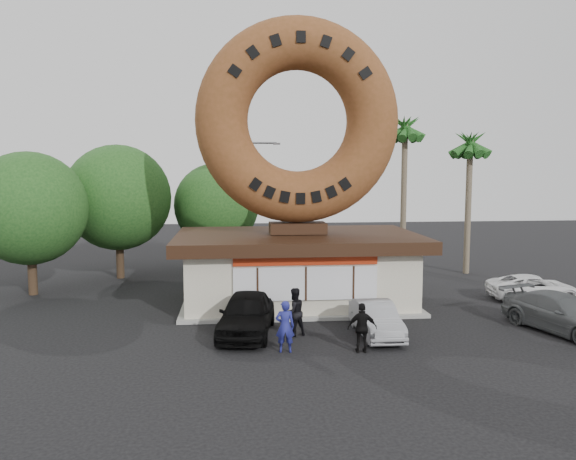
{
  "coord_description": "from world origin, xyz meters",
  "views": [
    {
      "loc": [
        -2.93,
        -19.72,
        6.29
      ],
      "look_at": [
        -0.64,
        4.0,
        3.67
      ],
      "focal_mm": 35.0,
      "sensor_mm": 36.0,
      "label": 1
    }
  ],
  "objects_px": {
    "person_center": "(294,312)",
    "person_right": "(362,328)",
    "car_silver": "(376,319)",
    "car_white": "(534,288)",
    "giant_donut": "(298,121)",
    "car_black": "(247,314)",
    "car_grey": "(563,314)",
    "street_lamp": "(251,197)",
    "donut_shop": "(297,266)",
    "person_left": "(285,326)"
  },
  "relations": [
    {
      "from": "car_black",
      "to": "car_white",
      "type": "height_order",
      "value": "car_black"
    },
    {
      "from": "car_grey",
      "to": "donut_shop",
      "type": "bearing_deg",
      "value": 131.14
    },
    {
      "from": "person_center",
      "to": "car_black",
      "type": "bearing_deg",
      "value": -34.77
    },
    {
      "from": "car_grey",
      "to": "car_white",
      "type": "bearing_deg",
      "value": 53.23
    },
    {
      "from": "person_center",
      "to": "car_grey",
      "type": "height_order",
      "value": "person_center"
    },
    {
      "from": "person_right",
      "to": "car_white",
      "type": "height_order",
      "value": "person_right"
    },
    {
      "from": "street_lamp",
      "to": "person_center",
      "type": "xyz_separation_m",
      "value": [
        1.14,
        -15.19,
        -3.57
      ]
    },
    {
      "from": "street_lamp",
      "to": "person_center",
      "type": "distance_m",
      "value": 15.65
    },
    {
      "from": "person_left",
      "to": "car_grey",
      "type": "bearing_deg",
      "value": -169.36
    },
    {
      "from": "donut_shop",
      "to": "car_silver",
      "type": "xyz_separation_m",
      "value": [
        2.38,
        -5.44,
        -1.13
      ]
    },
    {
      "from": "donut_shop",
      "to": "person_center",
      "type": "xyz_separation_m",
      "value": [
        -0.72,
        -5.18,
        -0.85
      ]
    },
    {
      "from": "person_left",
      "to": "car_white",
      "type": "relative_size",
      "value": 0.42
    },
    {
      "from": "person_center",
      "to": "car_silver",
      "type": "xyz_separation_m",
      "value": [
        3.09,
        -0.27,
        -0.28
      ]
    },
    {
      "from": "street_lamp",
      "to": "car_black",
      "type": "relative_size",
      "value": 1.7
    },
    {
      "from": "donut_shop",
      "to": "person_center",
      "type": "relative_size",
      "value": 6.11
    },
    {
      "from": "street_lamp",
      "to": "person_left",
      "type": "distance_m",
      "value": 17.42
    },
    {
      "from": "car_grey",
      "to": "car_silver",
      "type": "bearing_deg",
      "value": 159.68
    },
    {
      "from": "giant_donut",
      "to": "car_black",
      "type": "relative_size",
      "value": 1.98
    },
    {
      "from": "person_center",
      "to": "car_silver",
      "type": "distance_m",
      "value": 3.12
    },
    {
      "from": "giant_donut",
      "to": "car_grey",
      "type": "bearing_deg",
      "value": -30.67
    },
    {
      "from": "giant_donut",
      "to": "street_lamp",
      "type": "xyz_separation_m",
      "value": [
        -1.86,
        10.0,
        -3.96
      ]
    },
    {
      "from": "giant_donut",
      "to": "car_black",
      "type": "bearing_deg",
      "value": -117.38
    },
    {
      "from": "person_center",
      "to": "person_right",
      "type": "relative_size",
      "value": 1.06
    },
    {
      "from": "donut_shop",
      "to": "person_right",
      "type": "xyz_separation_m",
      "value": [
        1.4,
        -7.33,
        -0.9
      ]
    },
    {
      "from": "car_silver",
      "to": "car_white",
      "type": "relative_size",
      "value": 0.89
    },
    {
      "from": "person_center",
      "to": "car_grey",
      "type": "relative_size",
      "value": 0.37
    },
    {
      "from": "person_left",
      "to": "car_black",
      "type": "height_order",
      "value": "person_left"
    },
    {
      "from": "giant_donut",
      "to": "person_center",
      "type": "distance_m",
      "value": 9.17
    },
    {
      "from": "person_right",
      "to": "donut_shop",
      "type": "bearing_deg",
      "value": -73.53
    },
    {
      "from": "giant_donut",
      "to": "car_black",
      "type": "distance_m",
      "value": 9.37
    },
    {
      "from": "car_silver",
      "to": "car_grey",
      "type": "bearing_deg",
      "value": -2.24
    },
    {
      "from": "car_silver",
      "to": "street_lamp",
      "type": "bearing_deg",
      "value": 105.12
    },
    {
      "from": "car_grey",
      "to": "street_lamp",
      "type": "bearing_deg",
      "value": 107.93
    },
    {
      "from": "person_left",
      "to": "person_center",
      "type": "distance_m",
      "value": 1.92
    },
    {
      "from": "person_center",
      "to": "car_silver",
      "type": "height_order",
      "value": "person_center"
    },
    {
      "from": "donut_shop",
      "to": "car_grey",
      "type": "xyz_separation_m",
      "value": [
        9.65,
        -5.71,
        -1.04
      ]
    },
    {
      "from": "giant_donut",
      "to": "car_white",
      "type": "relative_size",
      "value": 2.15
    },
    {
      "from": "person_center",
      "to": "donut_shop",
      "type": "bearing_deg",
      "value": -120.83
    },
    {
      "from": "car_silver",
      "to": "car_grey",
      "type": "distance_m",
      "value": 7.28
    },
    {
      "from": "person_right",
      "to": "car_black",
      "type": "bearing_deg",
      "value": -27.33
    },
    {
      "from": "street_lamp",
      "to": "person_left",
      "type": "bearing_deg",
      "value": -87.9
    },
    {
      "from": "person_right",
      "to": "car_grey",
      "type": "xyz_separation_m",
      "value": [
        8.25,
        1.63,
        -0.14
      ]
    },
    {
      "from": "street_lamp",
      "to": "car_silver",
      "type": "relative_size",
      "value": 2.07
    },
    {
      "from": "giant_donut",
      "to": "person_center",
      "type": "xyz_separation_m",
      "value": [
        -0.72,
        -5.19,
        -7.52
      ]
    },
    {
      "from": "car_black",
      "to": "car_white",
      "type": "xyz_separation_m",
      "value": [
        13.89,
        4.31,
        -0.2
      ]
    },
    {
      "from": "car_silver",
      "to": "giant_donut",
      "type": "bearing_deg",
      "value": 113.33
    },
    {
      "from": "person_left",
      "to": "car_silver",
      "type": "relative_size",
      "value": 0.47
    },
    {
      "from": "car_black",
      "to": "person_center",
      "type": "bearing_deg",
      "value": -2.56
    },
    {
      "from": "giant_donut",
      "to": "person_right",
      "type": "relative_size",
      "value": 5.38
    },
    {
      "from": "person_center",
      "to": "car_white",
      "type": "distance_m",
      "value": 12.99
    }
  ]
}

